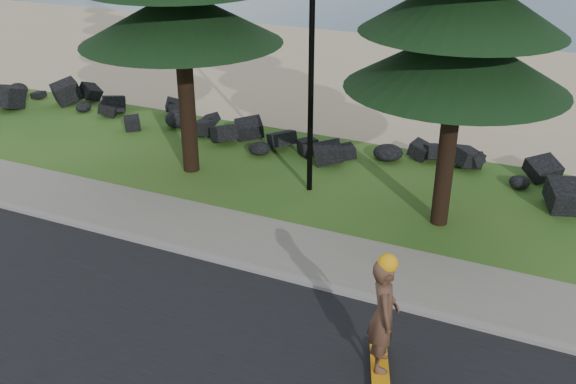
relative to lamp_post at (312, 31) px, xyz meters
name	(u,v)px	position (x,y,z in m)	size (l,w,h in m)	color
ground	(254,246)	(0.00, -3.20, -4.13)	(160.00, 160.00, 0.00)	#2B5C1C
road	(129,373)	(0.00, -7.70, -4.12)	(160.00, 7.00, 0.02)	black
kerb	(234,264)	(0.00, -4.10, -4.08)	(160.00, 0.20, 0.10)	gray
sidewalk	(258,240)	(0.00, -3.00, -4.09)	(160.00, 2.00, 0.08)	gray
beach_sand	(416,80)	(0.00, 11.30, -4.13)	(160.00, 15.00, 0.01)	tan
seawall_boulders	(341,157)	(0.00, 2.40, -4.13)	(60.00, 2.40, 1.10)	black
lamp_post	(312,31)	(0.00, 0.00, 0.00)	(0.25, 0.14, 8.14)	black
skateboarder	(384,315)	(3.74, -5.92, -3.02)	(0.70, 1.22, 2.23)	orange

